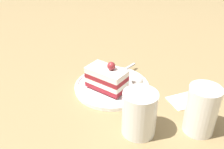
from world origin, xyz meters
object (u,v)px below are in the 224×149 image
at_px(dessert_plate, 112,86).
at_px(fork, 123,70).
at_px(whipped_cream_dollop, 137,81).
at_px(folded_napkin, 190,99).
at_px(drink_glass_near, 201,112).
at_px(cake_slice, 107,77).
at_px(drink_glass_far, 139,116).

xyz_separation_m(dessert_plate, fork, (0.08, -0.02, 0.01)).
height_order(whipped_cream_dollop, folded_napkin, whipped_cream_dollop).
bearing_deg(folded_napkin, whipped_cream_dollop, 85.07).
xyz_separation_m(dessert_plate, whipped_cream_dollop, (0.01, -0.07, 0.02)).
bearing_deg(whipped_cream_dollop, drink_glass_near, -128.30).
height_order(fork, folded_napkin, fork).
height_order(drink_glass_near, folded_napkin, drink_glass_near).
bearing_deg(drink_glass_near, whipped_cream_dollop, 51.70).
xyz_separation_m(drink_glass_near, folded_napkin, (0.11, 0.02, -0.05)).
bearing_deg(folded_napkin, drink_glass_near, -172.32).
xyz_separation_m(cake_slice, drink_glass_near, (-0.10, -0.24, 0.00)).
distance_m(drink_glass_near, drink_glass_far, 0.14).
relative_size(cake_slice, whipped_cream_dollop, 3.65).
bearing_deg(whipped_cream_dollop, folded_napkin, -94.93).
relative_size(dessert_plate, drink_glass_near, 1.87).
distance_m(fork, folded_napkin, 0.21).
distance_m(cake_slice, whipped_cream_dollop, 0.09).
bearing_deg(cake_slice, folded_napkin, -86.17).
relative_size(whipped_cream_dollop, fork, 0.33).
height_order(dessert_plate, folded_napkin, dessert_plate).
height_order(cake_slice, whipped_cream_dollop, cake_slice).
bearing_deg(whipped_cream_dollop, drink_glass_far, -169.83).
distance_m(dessert_plate, cake_slice, 0.04).
height_order(cake_slice, drink_glass_near, drink_glass_near).
bearing_deg(cake_slice, drink_glass_near, -112.48).
bearing_deg(fork, dessert_plate, 167.74).
xyz_separation_m(fork, drink_glass_near, (-0.19, -0.21, 0.03)).
relative_size(fork, folded_napkin, 0.88).
bearing_deg(fork, whipped_cream_dollop, -142.33).
bearing_deg(drink_glass_far, drink_glass_near, -73.66).
xyz_separation_m(dessert_plate, drink_glass_far, (-0.16, -0.10, 0.04)).
height_order(whipped_cream_dollop, drink_glass_near, drink_glass_near).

